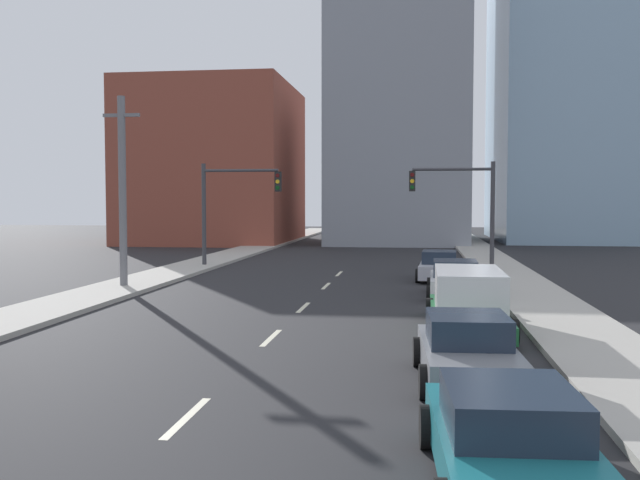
# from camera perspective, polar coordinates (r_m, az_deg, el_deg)

# --- Properties ---
(sidewalk_left) EXTENTS (2.89, 89.44, 0.17)m
(sidewalk_left) POSITION_cam_1_polar(r_m,az_deg,el_deg) (49.30, -6.92, -1.15)
(sidewalk_left) COLOR #ADA89E
(sidewalk_left) RESTS_ON ground
(sidewalk_right) EXTENTS (2.89, 89.44, 0.17)m
(sidewalk_right) POSITION_cam_1_polar(r_m,az_deg,el_deg) (47.92, 13.14, -1.33)
(sidewalk_right) COLOR #ADA89E
(sidewalk_right) RESTS_ON ground
(lane_stripe_at_9m) EXTENTS (0.16, 2.40, 0.01)m
(lane_stripe_at_9m) POSITION_cam_1_polar(r_m,az_deg,el_deg) (13.01, -10.60, -13.77)
(lane_stripe_at_9m) COLOR beige
(lane_stripe_at_9m) RESTS_ON ground
(lane_stripe_at_16m) EXTENTS (0.16, 2.40, 0.01)m
(lane_stripe_at_16m) POSITION_cam_1_polar(r_m,az_deg,el_deg) (19.85, -3.93, -7.80)
(lane_stripe_at_16m) COLOR beige
(lane_stripe_at_16m) RESTS_ON ground
(lane_stripe_at_22m) EXTENTS (0.16, 2.40, 0.01)m
(lane_stripe_at_22m) POSITION_cam_1_polar(r_m,az_deg,el_deg) (25.31, -1.34, -5.41)
(lane_stripe_at_22m) COLOR beige
(lane_stripe_at_22m) RESTS_ON ground
(lane_stripe_at_28m) EXTENTS (0.16, 2.40, 0.01)m
(lane_stripe_at_28m) POSITION_cam_1_polar(r_m,az_deg,el_deg) (31.59, 0.49, -3.69)
(lane_stripe_at_28m) COLOR beige
(lane_stripe_at_28m) RESTS_ON ground
(lane_stripe_at_34m) EXTENTS (0.16, 2.40, 0.01)m
(lane_stripe_at_34m) POSITION_cam_1_polar(r_m,az_deg,el_deg) (36.86, 1.53, -2.71)
(lane_stripe_at_34m) COLOR beige
(lane_stripe_at_34m) RESTS_ON ground
(building_brick_left) EXTENTS (14.00, 16.00, 14.13)m
(building_brick_left) POSITION_cam_1_polar(r_m,az_deg,el_deg) (66.03, -8.33, 5.99)
(building_brick_left) COLOR brown
(building_brick_left) RESTS_ON ground
(building_office_center) EXTENTS (12.00, 20.00, 29.31)m
(building_office_center) POSITION_cam_1_polar(r_m,az_deg,el_deg) (68.29, 6.38, 12.32)
(building_office_center) COLOR gray
(building_office_center) RESTS_ON ground
(building_glass_right) EXTENTS (13.00, 20.00, 33.25)m
(building_glass_right) POSITION_cam_1_polar(r_m,az_deg,el_deg) (73.88, 19.04, 13.02)
(building_glass_right) COLOR #8CADC6
(building_glass_right) RESTS_ON ground
(traffic_signal_left) EXTENTS (4.56, 0.35, 5.86)m
(traffic_signal_left) POSITION_cam_1_polar(r_m,az_deg,el_deg) (40.32, -7.45, 3.21)
(traffic_signal_left) COLOR #38383D
(traffic_signal_left) RESTS_ON ground
(traffic_signal_right) EXTENTS (4.56, 0.35, 5.86)m
(traffic_signal_right) POSITION_cam_1_polar(r_m,az_deg,el_deg) (39.01, 11.68, 3.18)
(traffic_signal_right) COLOR #38383D
(traffic_signal_right) RESTS_ON ground
(utility_pole_left_mid) EXTENTS (1.60, 0.32, 8.18)m
(utility_pole_left_mid) POSITION_cam_1_polar(r_m,az_deg,el_deg) (31.43, -15.52, 3.84)
(utility_pole_left_mid) COLOR slate
(utility_pole_left_mid) RESTS_ON ground
(sedan_teal) EXTENTS (2.34, 4.77, 1.36)m
(sedan_teal) POSITION_cam_1_polar(r_m,az_deg,el_deg) (10.00, 14.91, -15.32)
(sedan_teal) COLOR #196B75
(sedan_teal) RESTS_ON ground
(sedan_gray) EXTENTS (2.27, 4.46, 1.43)m
(sedan_gray) POSITION_cam_1_polar(r_m,az_deg,el_deg) (15.26, 11.71, -8.71)
(sedan_gray) COLOR slate
(sedan_gray) RESTS_ON ground
(box_truck_green) EXTENTS (2.44, 6.27, 1.81)m
(box_truck_green) POSITION_cam_1_polar(r_m,az_deg,el_deg) (21.06, 11.77, -4.85)
(box_truck_green) COLOR #1E6033
(box_truck_green) RESTS_ON ground
(sedan_white) EXTENTS (2.26, 4.52, 1.44)m
(sedan_white) POSITION_cam_1_polar(r_m,az_deg,el_deg) (28.47, 10.74, -3.19)
(sedan_white) COLOR silver
(sedan_white) RESTS_ON ground
(sedan_silver) EXTENTS (2.26, 4.43, 1.39)m
(sedan_silver) POSITION_cam_1_polar(r_m,az_deg,el_deg) (34.36, 9.52, -2.12)
(sedan_silver) COLOR #B2B2BC
(sedan_silver) RESTS_ON ground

